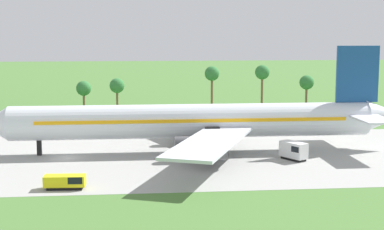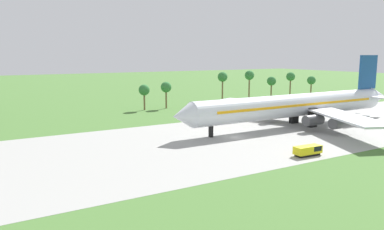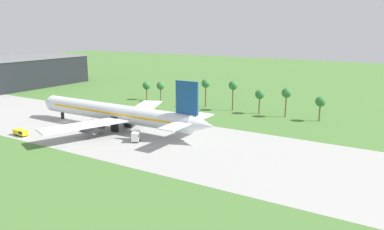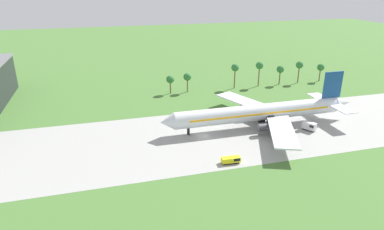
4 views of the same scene
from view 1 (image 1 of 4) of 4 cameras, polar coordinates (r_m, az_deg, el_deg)
ground_plane at (r=97.11m, az=-12.11°, el=-4.12°), size 600.00×600.00×0.00m
taxiway_strip at (r=97.11m, az=-12.11°, el=-4.11°), size 320.00×44.00×0.02m
jet_airliner at (r=98.95m, az=0.95°, el=-0.59°), size 71.99×54.80×17.85m
baggage_tug at (r=94.78m, az=9.87°, el=-3.41°), size 4.07×4.94×2.88m
fuel_truck at (r=78.48m, az=-12.07°, el=-6.31°), size 5.41×2.25×1.81m
palm_tree_row at (r=145.53m, az=5.48°, el=3.30°), size 81.15×3.60×11.98m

